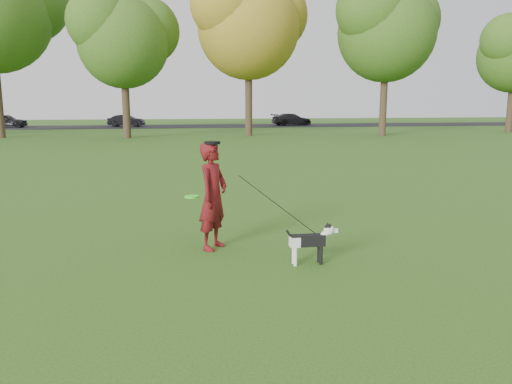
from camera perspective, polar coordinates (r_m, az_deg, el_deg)
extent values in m
plane|color=#285116|center=(7.83, -0.94, -6.86)|extent=(120.00, 120.00, 0.00)
cube|color=black|center=(47.47, -8.11, 7.45)|extent=(120.00, 7.00, 0.02)
imported|color=#59100C|center=(7.85, -4.93, -0.47)|extent=(0.68, 0.74, 1.70)
cube|color=black|center=(7.21, 5.91, -5.52)|extent=(0.50, 0.15, 0.16)
cube|color=white|center=(7.17, 4.45, -5.67)|extent=(0.14, 0.16, 0.15)
cylinder|color=white|center=(7.18, 4.53, -7.38)|extent=(0.05, 0.05, 0.27)
cylinder|color=white|center=(7.28, 4.32, -7.13)|extent=(0.05, 0.05, 0.27)
cylinder|color=black|center=(7.27, 7.44, -7.19)|extent=(0.05, 0.05, 0.27)
cylinder|color=black|center=(7.37, 7.20, -6.95)|extent=(0.05, 0.05, 0.27)
cylinder|color=white|center=(7.26, 7.63, -5.11)|extent=(0.16, 0.10, 0.18)
sphere|color=white|center=(7.26, 8.33, -4.32)|extent=(0.15, 0.15, 0.15)
sphere|color=black|center=(7.25, 8.27, -4.08)|extent=(0.12, 0.12, 0.12)
cube|color=white|center=(7.29, 8.94, -4.39)|extent=(0.10, 0.06, 0.05)
sphere|color=black|center=(7.31, 9.34, -4.37)|extent=(0.03, 0.03, 0.03)
cone|color=black|center=(7.20, 8.38, -3.81)|extent=(0.05, 0.05, 0.06)
cone|color=black|center=(7.28, 8.18, -3.66)|extent=(0.05, 0.05, 0.06)
cylinder|color=black|center=(7.14, 4.07, -5.18)|extent=(0.17, 0.03, 0.23)
cylinder|color=black|center=(7.24, 7.25, -5.07)|extent=(0.11, 0.11, 0.02)
imported|color=black|center=(49.62, -26.67, 7.29)|extent=(3.54, 1.51, 1.19)
imported|color=black|center=(47.62, -14.60, 7.89)|extent=(3.43, 1.81, 1.08)
imported|color=black|center=(48.77, 4.12, 8.28)|extent=(4.12, 2.28, 1.13)
cylinder|color=#3AFF20|center=(7.80, -7.34, -0.53)|extent=(0.23, 0.23, 0.02)
cylinder|color=black|center=(7.74, -5.02, 5.63)|extent=(0.25, 0.25, 0.04)
cylinder|color=#38281C|center=(33.03, -14.63, 9.64)|extent=(0.48, 0.48, 4.20)
sphere|color=#426B1E|center=(33.29, -14.99, 17.12)|extent=(5.60, 5.60, 5.60)
cylinder|color=#38281C|center=(34.28, -0.84, 10.68)|extent=(0.48, 0.48, 5.04)
sphere|color=#A58426|center=(34.71, -0.87, 19.31)|extent=(6.72, 6.72, 6.72)
cylinder|color=#38281C|center=(35.33, 14.36, 10.18)|extent=(0.48, 0.48, 4.83)
sphere|color=#426B1E|center=(35.70, 14.74, 18.21)|extent=(6.44, 6.44, 6.44)
cylinder|color=#38281C|center=(42.58, 27.08, 8.79)|extent=(0.48, 0.48, 3.99)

